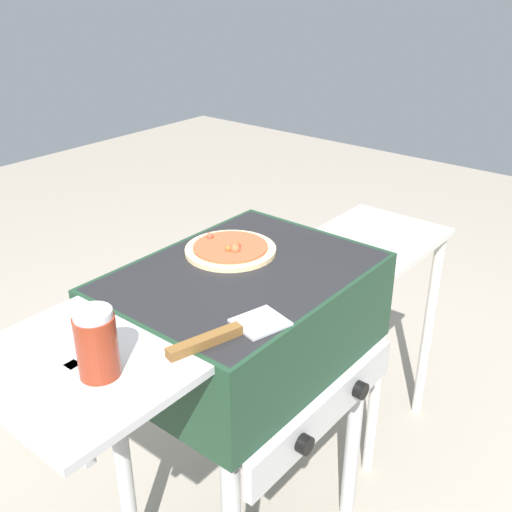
{
  "coord_description": "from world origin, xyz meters",
  "views": [
    {
      "loc": [
        -0.96,
        -0.83,
        1.55
      ],
      "look_at": [
        0.05,
        0.0,
        0.92
      ],
      "focal_mm": 42.15,
      "sensor_mm": 36.0,
      "label": 1
    }
  ],
  "objects": [
    {
      "name": "pizza_pepperoni",
      "position": [
        0.06,
        0.09,
        0.91
      ],
      "size": [
        0.23,
        0.23,
        0.03
      ],
      "color": "beige",
      "rests_on": "grill"
    },
    {
      "name": "spatula",
      "position": [
        -0.23,
        -0.16,
        0.91
      ],
      "size": [
        0.27,
        0.12,
        0.02
      ],
      "color": "#B7BABF",
      "rests_on": "grill"
    },
    {
      "name": "sauce_jar",
      "position": [
        -0.46,
        -0.06,
        0.96
      ],
      "size": [
        0.07,
        0.07,
        0.13
      ],
      "color": "maroon",
      "rests_on": "grill"
    },
    {
      "name": "prep_table",
      "position": [
        0.66,
        0.0,
        0.54
      ],
      "size": [
        0.44,
        0.36,
        0.76
      ],
      "color": "beige",
      "rests_on": "ground_plane"
    },
    {
      "name": "grill",
      "position": [
        -0.01,
        -0.0,
        0.76
      ],
      "size": [
        0.96,
        0.53,
        0.9
      ],
      "color": "#193823",
      "rests_on": "ground_plane"
    }
  ]
}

